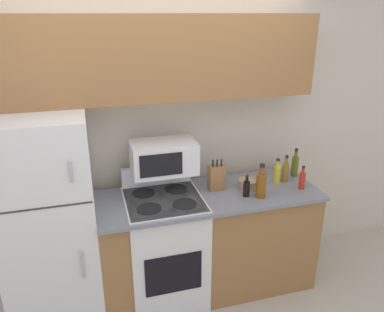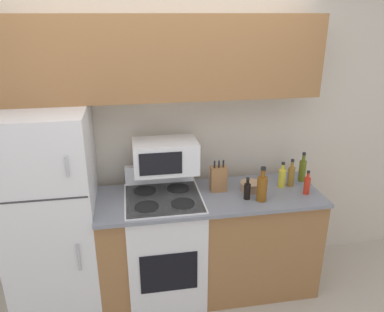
% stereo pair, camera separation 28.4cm
% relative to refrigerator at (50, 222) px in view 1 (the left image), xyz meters
% --- Properties ---
extents(wall_back, '(8.00, 0.05, 2.55)m').
position_rel_refrigerator_xyz_m(wall_back, '(0.90, 0.38, 0.44)').
color(wall_back, beige).
rests_on(wall_back, ground_plane).
extents(lower_cabinets, '(1.80, 0.65, 0.92)m').
position_rel_refrigerator_xyz_m(lower_cabinets, '(1.23, -0.04, -0.37)').
color(lower_cabinets, '#9E6B3D').
rests_on(lower_cabinets, ground_plane).
extents(refrigerator, '(0.66, 0.71, 1.66)m').
position_rel_refrigerator_xyz_m(refrigerator, '(0.00, 0.00, 0.00)').
color(refrigerator, white).
rests_on(refrigerator, ground_plane).
extents(upper_cabinets, '(2.47, 0.31, 0.62)m').
position_rel_refrigerator_xyz_m(upper_cabinets, '(0.90, 0.20, 1.14)').
color(upper_cabinets, '#9E6B3D').
rests_on(upper_cabinets, refrigerator).
extents(stove, '(0.61, 0.63, 1.09)m').
position_rel_refrigerator_xyz_m(stove, '(0.85, -0.05, -0.35)').
color(stove, white).
rests_on(stove, ground_plane).
extents(microwave, '(0.51, 0.32, 0.25)m').
position_rel_refrigerator_xyz_m(microwave, '(0.89, 0.09, 0.39)').
color(microwave, white).
rests_on(microwave, stove).
extents(knife_block, '(0.13, 0.09, 0.27)m').
position_rel_refrigerator_xyz_m(knife_block, '(1.32, 0.02, 0.20)').
color(knife_block, '#9E6B3D').
rests_on(knife_block, lower_cabinets).
extents(bowl, '(0.17, 0.17, 0.08)m').
position_rel_refrigerator_xyz_m(bowl, '(1.57, -0.04, 0.13)').
color(bowl, tan).
rests_on(bowl, lower_cabinets).
extents(bottle_vinegar, '(0.06, 0.06, 0.24)m').
position_rel_refrigerator_xyz_m(bottle_vinegar, '(1.94, -0.01, 0.18)').
color(bottle_vinegar, olive).
rests_on(bottle_vinegar, lower_cabinets).
extents(bottle_whiskey, '(0.08, 0.08, 0.28)m').
position_rel_refrigerator_xyz_m(bottle_whiskey, '(1.61, -0.21, 0.20)').
color(bottle_whiskey, brown).
rests_on(bottle_whiskey, lower_cabinets).
extents(bottle_cooking_spray, '(0.06, 0.06, 0.22)m').
position_rel_refrigerator_xyz_m(bottle_cooking_spray, '(1.86, -0.01, 0.18)').
color(bottle_cooking_spray, gold).
rests_on(bottle_cooking_spray, lower_cabinets).
extents(bottle_olive_oil, '(0.06, 0.06, 0.26)m').
position_rel_refrigerator_xyz_m(bottle_olive_oil, '(2.08, 0.08, 0.19)').
color(bottle_olive_oil, '#5B6619').
rests_on(bottle_olive_oil, lower_cabinets).
extents(bottle_soy_sauce, '(0.05, 0.05, 0.18)m').
position_rel_refrigerator_xyz_m(bottle_soy_sauce, '(1.50, -0.17, 0.16)').
color(bottle_soy_sauce, black).
rests_on(bottle_soy_sauce, lower_cabinets).
extents(bottle_hot_sauce, '(0.05, 0.05, 0.20)m').
position_rel_refrigerator_xyz_m(bottle_hot_sauce, '(2.00, -0.17, 0.17)').
color(bottle_hot_sauce, red).
rests_on(bottle_hot_sauce, lower_cabinets).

